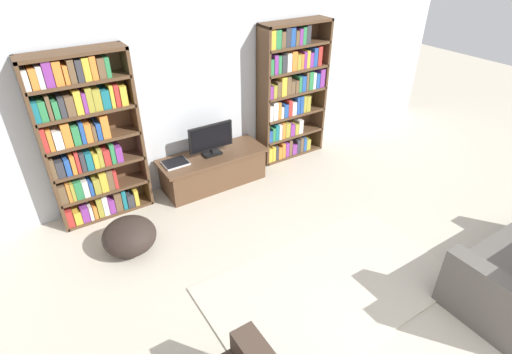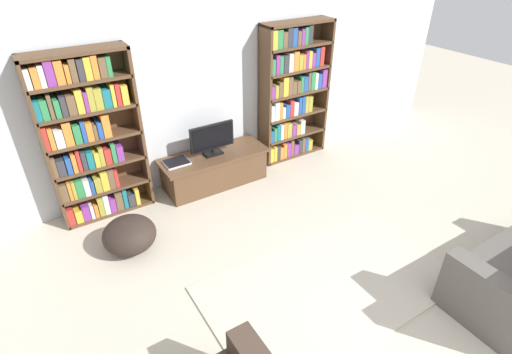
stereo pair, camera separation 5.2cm
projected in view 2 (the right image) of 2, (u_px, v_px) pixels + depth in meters
The scene contains 8 objects.
wall_back at pixel (193, 85), 4.99m from camera, with size 8.80×0.06×2.60m.
bookshelf_left at pixel (89, 139), 4.40m from camera, with size 1.05×0.30×1.95m.
bookshelf_right at pixel (291, 93), 5.65m from camera, with size 1.05×0.30×1.95m.
tv_stand at pixel (215, 169), 5.35m from camera, with size 1.43×0.54×0.44m.
television at pixel (212, 139), 5.12m from camera, with size 0.61×0.16×0.42m.
laptop at pixel (177, 162), 5.02m from camera, with size 0.31×0.25×0.03m.
area_rug at pixel (328, 285), 3.88m from camera, with size 2.39×1.40×0.02m.
beanbag_ottoman at pixel (129, 235), 4.25m from camera, with size 0.56×0.56×0.37m, color #2D231E.
Camera 2 is at (-1.90, -0.29, 2.95)m, focal length 28.00 mm.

